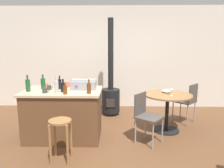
{
  "coord_description": "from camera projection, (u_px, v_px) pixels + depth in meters",
  "views": [
    {
      "loc": [
        0.2,
        -3.44,
        1.72
      ],
      "look_at": [
        0.11,
        0.42,
        0.99
      ],
      "focal_mm": 34.23,
      "sensor_mm": 36.0,
      "label": 1
    }
  ],
  "objects": [
    {
      "name": "bottle_6",
      "position": [
        65.0,
        90.0,
        3.51
      ],
      "size": [
        0.07,
        0.07,
        0.19
      ],
      "color": "#603314",
      "rests_on": "kitchen_island"
    },
    {
      "name": "dining_table",
      "position": [
        167.0,
        103.0,
        4.2
      ],
      "size": [
        0.93,
        0.93,
        0.75
      ],
      "color": "black",
      "rests_on": "ground_plane"
    },
    {
      "name": "cup_2",
      "position": [
        46.0,
        85.0,
        4.07
      ],
      "size": [
        0.11,
        0.07,
        0.08
      ],
      "color": "#DB6651",
      "rests_on": "kitchen_island"
    },
    {
      "name": "wooden_stool",
      "position": [
        60.0,
        131.0,
        3.12
      ],
      "size": [
        0.33,
        0.33,
        0.63
      ],
      "color": "olive",
      "rests_on": "ground_plane"
    },
    {
      "name": "bottle_3",
      "position": [
        63.0,
        87.0,
        3.68
      ],
      "size": [
        0.08,
        0.08,
        0.23
      ],
      "color": "black",
      "rests_on": "kitchen_island"
    },
    {
      "name": "cup_0",
      "position": [
        68.0,
        85.0,
        4.09
      ],
      "size": [
        0.11,
        0.08,
        0.1
      ],
      "color": "#DB6651",
      "rests_on": "kitchen_island"
    },
    {
      "name": "bottle_1",
      "position": [
        43.0,
        83.0,
        3.93
      ],
      "size": [
        0.08,
        0.08,
        0.27
      ],
      "color": "#194C23",
      "rests_on": "kitchen_island"
    },
    {
      "name": "wine_glass",
      "position": [
        172.0,
        90.0,
        4.02
      ],
      "size": [
        0.07,
        0.07,
        0.14
      ],
      "color": "silver",
      "rests_on": "dining_table"
    },
    {
      "name": "back_wall",
      "position": [
        110.0,
        58.0,
        5.79
      ],
      "size": [
        8.0,
        0.1,
        2.7
      ],
      "primitive_type": "cube",
      "color": "beige",
      "rests_on": "ground_plane"
    },
    {
      "name": "bottle_0",
      "position": [
        28.0,
        85.0,
        3.71
      ],
      "size": [
        0.08,
        0.08,
        0.29
      ],
      "color": "#194C23",
      "rests_on": "kitchen_island"
    },
    {
      "name": "folding_chair_near",
      "position": [
        146.0,
        114.0,
        3.72
      ],
      "size": [
        0.56,
        0.56,
        0.88
      ],
      "color": "#47423D",
      "rests_on": "ground_plane"
    },
    {
      "name": "cup_3",
      "position": [
        49.0,
        87.0,
        3.87
      ],
      "size": [
        0.11,
        0.07,
        0.08
      ],
      "color": "#383838",
      "rests_on": "kitchen_island"
    },
    {
      "name": "toolbox",
      "position": [
        84.0,
        85.0,
        3.9
      ],
      "size": [
        0.44,
        0.28,
        0.18
      ],
      "color": "gray",
      "rests_on": "kitchen_island"
    },
    {
      "name": "bottle_4",
      "position": [
        60.0,
        84.0,
        3.91
      ],
      "size": [
        0.07,
        0.07,
        0.25
      ],
      "color": "black",
      "rests_on": "kitchen_island"
    },
    {
      "name": "serving_bowl",
      "position": [
        166.0,
        91.0,
        4.28
      ],
      "size": [
        0.18,
        0.18,
        0.07
      ],
      "primitive_type": "ellipsoid",
      "color": "white",
      "rests_on": "dining_table"
    },
    {
      "name": "ground_plane",
      "position": [
        105.0,
        145.0,
        3.7
      ],
      "size": [
        8.8,
        8.8,
        0.0
      ],
      "primitive_type": "plane",
      "color": "brown"
    },
    {
      "name": "kitchen_island",
      "position": [
        64.0,
        114.0,
        3.92
      ],
      "size": [
        1.38,
        0.85,
        0.9
      ],
      "color": "brown",
      "rests_on": "ground_plane"
    },
    {
      "name": "wood_stove",
      "position": [
        111.0,
        93.0,
        5.21
      ],
      "size": [
        0.44,
        0.45,
        2.31
      ],
      "color": "black",
      "rests_on": "ground_plane"
    },
    {
      "name": "cup_1",
      "position": [
        45.0,
        90.0,
        3.61
      ],
      "size": [
        0.12,
        0.08,
        0.09
      ],
      "color": "#383838",
      "rests_on": "kitchen_island"
    },
    {
      "name": "bottle_2",
      "position": [
        89.0,
        88.0,
        3.56
      ],
      "size": [
        0.07,
        0.07,
        0.24
      ],
      "color": "#603314",
      "rests_on": "kitchen_island"
    },
    {
      "name": "cup_4",
      "position": [
        58.0,
        85.0,
        4.11
      ],
      "size": [
        0.12,
        0.09,
        0.08
      ],
      "color": "tan",
      "rests_on": "kitchen_island"
    },
    {
      "name": "bottle_5",
      "position": [
        57.0,
        87.0,
        3.55
      ],
      "size": [
        0.07,
        0.07,
        0.3
      ],
      "color": "#B7B2AD",
      "rests_on": "kitchen_island"
    },
    {
      "name": "folding_chair_far",
      "position": [
        187.0,
        100.0,
        4.63
      ],
      "size": [
        0.57,
        0.57,
        0.88
      ],
      "color": "#47423D",
      "rests_on": "ground_plane"
    }
  ]
}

